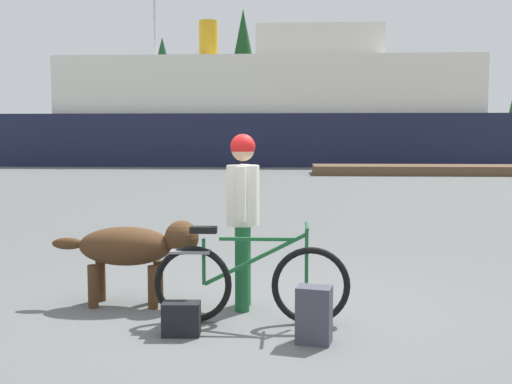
# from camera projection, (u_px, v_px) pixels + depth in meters

# --- Properties ---
(ground_plane) EXTENTS (160.00, 160.00, 0.00)m
(ground_plane) POSITION_uv_depth(u_px,v_px,m) (244.00, 314.00, 5.83)
(ground_plane) COLOR #595B5B
(bicycle) EXTENTS (1.77, 0.44, 0.91)m
(bicycle) POSITION_uv_depth(u_px,v_px,m) (250.00, 282.00, 5.52)
(bicycle) COLOR black
(bicycle) RESTS_ON ground_plane
(person_cyclist) EXTENTS (0.32, 0.53, 1.71)m
(person_cyclist) POSITION_uv_depth(u_px,v_px,m) (243.00, 204.00, 5.96)
(person_cyclist) COLOR #19592D
(person_cyclist) RESTS_ON ground_plane
(dog) EXTENTS (1.49, 0.46, 0.86)m
(dog) POSITION_uv_depth(u_px,v_px,m) (134.00, 247.00, 6.12)
(dog) COLOR #472D19
(dog) RESTS_ON ground_plane
(backpack) EXTENTS (0.32, 0.26, 0.47)m
(backpack) POSITION_uv_depth(u_px,v_px,m) (314.00, 315.00, 5.02)
(backpack) COLOR #3F3F4C
(backpack) RESTS_ON ground_plane
(handbag_pannier) EXTENTS (0.33, 0.19, 0.29)m
(handbag_pannier) POSITION_uv_depth(u_px,v_px,m) (181.00, 319.00, 5.21)
(handbag_pannier) COLOR black
(handbag_pannier) RESTS_ON ground_plane
(dock_pier) EXTENTS (12.45, 2.62, 0.40)m
(dock_pier) POSITION_uv_depth(u_px,v_px,m) (456.00, 170.00, 26.69)
(dock_pier) COLOR brown
(dock_pier) RESTS_ON ground_plane
(ferry_boat) EXTENTS (29.54, 8.26, 8.48)m
(ferry_boat) POSITION_uv_depth(u_px,v_px,m) (270.00, 114.00, 36.60)
(ferry_boat) COLOR #191E38
(ferry_boat) RESTS_ON ground_plane
(sailboat_moored) EXTENTS (7.85, 2.20, 9.63)m
(sailboat_moored) POSITION_uv_depth(u_px,v_px,m) (157.00, 156.00, 35.22)
(sailboat_moored) COLOR navy
(sailboat_moored) RESTS_ON ground_plane
(pine_tree_far_left) EXTENTS (3.60, 3.60, 10.20)m
(pine_tree_far_left) POSITION_uv_depth(u_px,v_px,m) (163.00, 78.00, 53.35)
(pine_tree_far_left) COLOR #4C331E
(pine_tree_far_left) RESTS_ON ground_plane
(pine_tree_center) EXTENTS (3.87, 3.87, 12.81)m
(pine_tree_center) POSITION_uv_depth(u_px,v_px,m) (243.00, 65.00, 54.27)
(pine_tree_center) COLOR #4C331E
(pine_tree_center) RESTS_ON ground_plane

